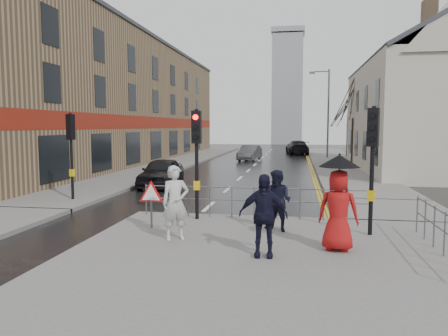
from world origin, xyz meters
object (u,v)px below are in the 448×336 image
(pedestrian_b, at_px, (278,201))
(pedestrian_d, at_px, (263,215))
(car_mid, at_px, (250,153))
(pedestrian_with_umbrella, at_px, (338,201))
(pedestrian_a, at_px, (175,203))
(car_parked, at_px, (161,172))

(pedestrian_b, relative_size, pedestrian_d, 0.91)
(pedestrian_b, distance_m, car_mid, 26.70)
(pedestrian_with_umbrella, bearing_deg, pedestrian_d, -155.80)
(pedestrian_with_umbrella, bearing_deg, pedestrian_a, 175.25)
(pedestrian_a, xyz_separation_m, pedestrian_d, (2.31, -1.08, -0.02))
(pedestrian_with_umbrella, relative_size, pedestrian_d, 1.21)
(car_parked, bearing_deg, pedestrian_with_umbrella, -56.79)
(car_mid, bearing_deg, pedestrian_with_umbrella, -73.01)
(pedestrian_b, bearing_deg, pedestrian_d, -65.97)
(pedestrian_d, height_order, car_mid, pedestrian_d)
(pedestrian_a, distance_m, pedestrian_with_umbrella, 4.00)
(pedestrian_with_umbrella, xyz_separation_m, pedestrian_d, (-1.67, -0.75, -0.25))
(pedestrian_b, bearing_deg, pedestrian_a, -122.94)
(car_parked, xyz_separation_m, car_mid, (2.56, 17.47, -0.03))
(pedestrian_with_umbrella, relative_size, car_mid, 0.54)
(pedestrian_with_umbrella, relative_size, car_parked, 0.53)
(pedestrian_d, xyz_separation_m, car_parked, (-5.96, 11.40, -0.35))
(pedestrian_a, xyz_separation_m, pedestrian_with_umbrella, (3.98, -0.33, 0.22))
(car_parked, bearing_deg, car_mid, 79.22)
(pedestrian_a, height_order, pedestrian_b, pedestrian_a)
(pedestrian_d, bearing_deg, pedestrian_with_umbrella, 21.97)
(car_mid, bearing_deg, pedestrian_a, -80.99)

